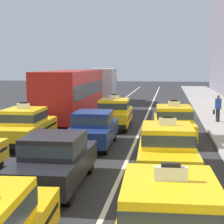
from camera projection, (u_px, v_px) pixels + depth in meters
lane_stripe_left_center at (93, 122)px, 23.62m from camera, size 0.14×80.00×0.01m
lane_stripe_center_right at (143, 123)px, 23.14m from camera, size 0.14×80.00×0.01m
taxi_left_third at (25, 126)px, 16.76m from camera, size 1.99×4.63×1.96m
bus_left_fourth at (73, 91)px, 25.15m from camera, size 2.93×11.29×3.22m
box_truck_left_fifth at (103, 84)px, 35.80m from camera, size 2.64×7.09×3.27m
sedan_center_second at (55, 159)px, 10.96m from camera, size 1.84×4.33×1.58m
sedan_center_third at (93, 128)px, 16.38m from camera, size 1.87×4.35×1.58m
taxi_center_fourth at (114, 113)px, 21.38m from camera, size 1.97×4.62×1.96m
taxi_right_nearest at (169, 223)px, 6.44m from camera, size 2.00×4.63×1.96m
taxi_right_second at (167, 148)px, 12.17m from camera, size 1.99×4.63×1.96m
taxi_right_third at (174, 122)px, 17.75m from camera, size 2.01×4.64×1.96m
pedestrian_far_corner at (218, 108)px, 22.67m from camera, size 0.47×0.24×1.64m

